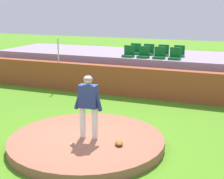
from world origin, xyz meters
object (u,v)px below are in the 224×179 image
Objects in this scene: stadium_chair_0 at (129,53)px; stadium_chair_4 at (135,51)px; stadium_chair_2 at (159,55)px; fielding_glove at (119,143)px; stadium_chair_1 at (144,54)px; stadium_chair_7 at (179,53)px; pitcher at (88,102)px; baseball at (71,144)px; stadium_chair_3 at (175,56)px; stadium_chair_5 at (148,51)px; stadium_chair_6 at (163,52)px.

stadium_chair_0 is 0.93m from stadium_chair_4.
stadium_chair_0 is at bearing 0.76° from stadium_chair_2.
stadium_chair_2 reaches higher than fielding_glove.
fielding_glove is 6.99m from stadium_chair_1.
stadium_chair_7 is at bearing -156.95° from stadium_chair_0.
pitcher is 3.51× the size of stadium_chair_4.
baseball is at bearing -95.64° from fielding_glove.
stadium_chair_4 is at bearing -53.61° from stadium_chair_1.
stadium_chair_2 is 1.66m from stadium_chair_4.
stadium_chair_3 is at bearing 77.00° from pitcher.
stadium_chair_3 is 2.26m from stadium_chair_4.
fielding_glove is at bearing -15.83° from pitcher.
stadium_chair_2 is (-0.65, 6.75, 1.34)m from fielding_glove.
stadium_chair_0 is at bearing 54.02° from stadium_chair_5.
stadium_chair_2 is at bearing 0.50° from stadium_chair_3.
pitcher is 7.44m from stadium_chair_6.
stadium_chair_2 and stadium_chair_6 have the same top height.
stadium_chair_3 and stadium_chair_5 have the same top height.
stadium_chair_3 is at bearing -179.33° from stadium_chair_0.
stadium_chair_5 is at bearing 88.87° from pitcher.
stadium_chair_7 is (1.17, 8.08, 1.36)m from baseball.
stadium_chair_7 is (2.09, 0.89, 0.00)m from stadium_chair_0.
baseball is at bearing 86.19° from stadium_chair_2.
pitcher is 1.36m from fielding_glove.
stadium_chair_4 is 1.00× the size of stadium_chair_7.
pitcher is at bearing 73.20° from baseball.
pitcher reaches higher than stadium_chair_7.
stadium_chair_6 is (1.36, -0.05, 0.00)m from stadium_chair_4.
stadium_chair_6 and stadium_chair_7 have the same top height.
fielding_glove is 0.60× the size of stadium_chair_0.
stadium_chair_0 and stadium_chair_3 have the same top height.
stadium_chair_0 is 1.00× the size of stadium_chair_5.
stadium_chair_2 and stadium_chair_5 have the same top height.
stadium_chair_3 reaches higher than fielding_glove.
pitcher reaches higher than fielding_glove.
stadium_chair_0 is at bearing 95.05° from pitcher.
baseball is at bearing 91.84° from stadium_chair_5.
stadium_chair_3 is (1.16, 7.22, 1.36)m from baseball.
stadium_chair_2 is at bearing 92.05° from stadium_chair_6.
stadium_chair_5 is (-0.26, 8.10, 1.36)m from baseball.
stadium_chair_1 is at bearing 91.77° from baseball.
stadium_chair_7 is at bearing 179.13° from stadium_chair_5.
baseball is 8.29m from stadium_chair_4.
stadium_chair_0 is 1.00× the size of stadium_chair_3.
stadium_chair_3 is 1.00× the size of stadium_chair_5.
pitcher is at bearing -129.03° from fielding_glove.
pitcher is at bearing 93.64° from stadium_chair_1.
stadium_chair_2 is 1.00× the size of stadium_chair_6.
stadium_chair_2 is (0.70, 0.03, 0.00)m from stadium_chair_1.
stadium_chair_0 is at bearing 97.29° from baseball.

